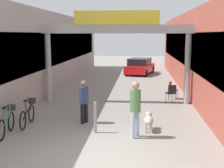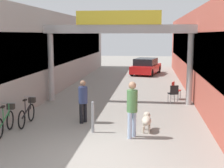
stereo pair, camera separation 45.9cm
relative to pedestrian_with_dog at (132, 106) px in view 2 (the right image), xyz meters
The scene contains 13 objects.
ground_plane 2.29m from the pedestrian_with_dog, 118.83° to the right, with size 80.00×80.00×0.00m, color gray.
storefront_left 11.10m from the pedestrian_with_dog, 123.39° to the left, with size 3.00×26.00×4.49m.
storefront_right 10.16m from the pedestrian_with_dog, 65.96° to the left, with size 3.00×26.00×4.49m.
arcade_sign_gateway 5.62m from the pedestrian_with_dog, 100.82° to the left, with size 7.40×0.47×4.37m.
pedestrian_with_dog is the anchor object (origin of this frame).
pedestrian_companion 2.43m from the pedestrian_with_dog, 142.14° to the left, with size 0.45×0.45×1.61m.
dog_on_leash 1.12m from the pedestrian_with_dog, 59.67° to the left, with size 0.33×0.82×0.60m.
bicycle_green_nearest 4.25m from the pedestrian_with_dog, behind, with size 0.46×1.68×0.98m.
bicycle_black_second 4.09m from the pedestrian_with_dog, 164.96° to the left, with size 0.46×1.69×0.98m.
bollard_post_metal 1.48m from the pedestrian_with_dog, 164.57° to the left, with size 0.10×0.10×1.08m.
cafe_chair_black_nearer 5.52m from the pedestrian_with_dog, 72.52° to the left, with size 0.50×0.50×0.89m.
cafe_chair_red_farther 6.54m from the pedestrian_with_dog, 74.03° to the left, with size 0.51×0.51×0.89m.
parked_car_red 16.26m from the pedestrian_with_dog, 89.52° to the left, with size 2.58×4.29×1.33m.
Camera 2 is at (1.56, -7.84, 3.28)m, focal length 50.00 mm.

